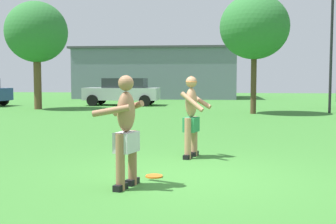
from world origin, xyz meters
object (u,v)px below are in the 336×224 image
(tree_left_field, at_px, (254,27))
(tree_behind_players, at_px, (36,33))
(player_with_cap, at_px, (192,113))
(lamp_post, at_px, (332,31))
(car_silver_far_end, at_px, (123,91))
(player_in_gray, at_px, (126,129))
(frisbee, at_px, (154,176))

(tree_left_field, distance_m, tree_behind_players, 10.82)
(player_with_cap, bearing_deg, lamp_post, 64.48)
(car_silver_far_end, xyz_separation_m, tree_behind_players, (-3.63, -3.60, 3.05))
(player_in_gray, relative_size, car_silver_far_end, 0.38)
(player_with_cap, xyz_separation_m, tree_left_field, (2.13, 10.99, 2.93))
(player_in_gray, height_order, car_silver_far_end, player_in_gray)
(tree_left_field, bearing_deg, player_in_gray, -102.31)
(tree_left_field, bearing_deg, frisbee, -101.64)
(frisbee, relative_size, lamp_post, 0.05)
(player_with_cap, height_order, player_in_gray, player_with_cap)
(frisbee, bearing_deg, lamp_post, 65.72)
(player_with_cap, xyz_separation_m, lamp_post, (5.63, 11.79, 2.79))
(player_with_cap, bearing_deg, tree_left_field, 79.00)
(frisbee, distance_m, tree_left_field, 13.59)
(player_with_cap, height_order, tree_behind_players, tree_behind_players)
(player_in_gray, bearing_deg, tree_left_field, 77.69)
(player_in_gray, xyz_separation_m, tree_behind_players, (-7.75, 15.15, 3.02))
(lamp_post, distance_m, tree_behind_players, 14.21)
(player_in_gray, xyz_separation_m, frisbee, (0.31, 0.70, -0.84))
(lamp_post, height_order, tree_behind_players, lamp_post)
(player_in_gray, xyz_separation_m, lamp_post, (6.43, 14.28, 2.82))
(player_with_cap, relative_size, lamp_post, 0.27)
(car_silver_far_end, bearing_deg, frisbee, -76.20)
(frisbee, height_order, tree_behind_players, tree_behind_players)
(player_in_gray, distance_m, car_silver_far_end, 19.20)
(player_with_cap, xyz_separation_m, player_in_gray, (-0.81, -2.49, -0.03))
(car_silver_far_end, distance_m, tree_behind_players, 5.95)
(frisbee, height_order, car_silver_far_end, car_silver_far_end)
(player_in_gray, bearing_deg, frisbee, 66.32)
(frisbee, bearing_deg, player_with_cap, 74.46)
(frisbee, bearing_deg, player_in_gray, -113.68)
(player_in_gray, distance_m, tree_left_field, 14.11)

